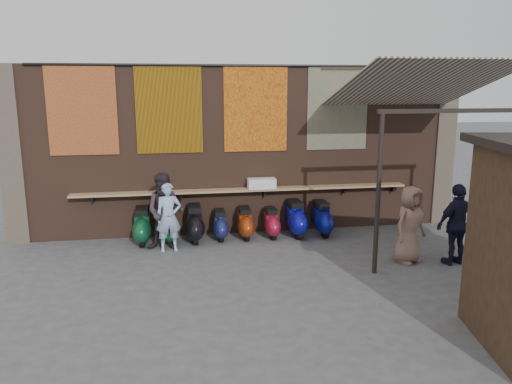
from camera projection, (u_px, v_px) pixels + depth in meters
ground at (262, 268)px, 9.85m from camera, size 70.00×70.00×0.00m
brick_wall at (242, 150)px, 12.03m from camera, size 10.00×0.40×4.00m
pier_left at (13, 155)px, 11.19m from camera, size 0.50×0.50×4.00m
pier_right at (441, 146)px, 12.88m from camera, size 0.50×0.50×4.00m
eating_counter at (244, 190)px, 11.87m from camera, size 8.00×0.32×0.05m
shelf_box at (262, 183)px, 11.87m from camera, size 0.66×0.31×0.24m
tapestry_redgold at (82, 110)px, 11.02m from camera, size 1.50×0.02×2.00m
tapestry_sun at (169, 109)px, 11.33m from camera, size 1.50×0.02×2.00m
tapestry_orange at (256, 109)px, 11.66m from camera, size 1.50×0.02×2.00m
tapestry_multi at (338, 108)px, 11.99m from camera, size 1.50×0.02×2.00m
hang_rail at (243, 65)px, 11.39m from camera, size 9.50×0.06×0.06m
scooter_stool_0 at (142, 226)px, 11.30m from camera, size 0.39×0.86×0.82m
scooter_stool_1 at (170, 229)px, 11.38m from camera, size 0.32×0.71×0.67m
scooter_stool_2 at (195, 224)px, 11.48m from camera, size 0.39×0.87×0.83m
scooter_stool_3 at (220, 225)px, 11.64m from camera, size 0.32×0.72×0.68m
scooter_stool_4 at (245, 223)px, 11.72m from camera, size 0.34×0.76×0.72m
scooter_stool_5 at (271, 223)px, 11.80m from camera, size 0.33×0.73×0.69m
scooter_stool_6 at (296, 219)px, 11.89m from camera, size 0.40×0.89×0.84m
scooter_stool_7 at (322, 219)px, 11.96m from camera, size 0.38×0.85×0.81m
diner_left at (169, 217)px, 10.75m from camera, size 0.58×0.41×1.51m
diner_right at (165, 212)px, 10.81m from camera, size 0.94×0.79×1.70m
shopper_navy at (457, 224)px, 9.93m from camera, size 1.03×0.59×1.65m
shopper_tan at (410, 225)px, 10.05m from camera, size 0.92×0.79×1.58m
awning_canvas at (417, 85)px, 10.54m from camera, size 3.20×3.28×0.97m
awning_ledger at (387, 68)px, 11.99m from camera, size 3.30×0.08×0.12m
awning_header at (454, 111)px, 9.20m from camera, size 3.00×0.08×0.08m
awning_post_left at (378, 194)px, 9.29m from camera, size 0.09×0.09×3.10m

